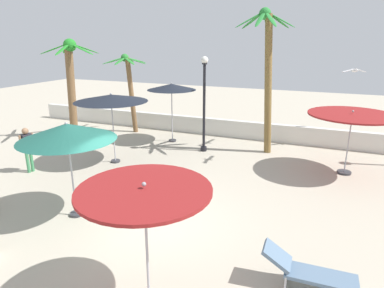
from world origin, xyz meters
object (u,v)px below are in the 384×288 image
object	(u,v)px
patio_umbrella_0	(67,132)
patio_umbrella_1	(144,195)
palm_tree_0	(267,67)
guest_0	(27,145)
palm_tree_2	(71,79)
seagull_0	(354,71)
patio_umbrella_3	(172,87)
palm_tree_1	(129,81)
lamp_post_1	(204,101)
lounge_chair_1	(308,272)
patio_umbrella_2	(111,98)
patio_umbrella_4	(352,117)

from	to	relation	value
patio_umbrella_0	patio_umbrella_1	size ratio (longest dim) A/B	1.09
palm_tree_0	guest_0	distance (m)	10.13
palm_tree_2	seagull_0	world-z (taller)	palm_tree_2
patio_umbrella_3	palm_tree_1	bearing A→B (deg)	163.18
seagull_0	patio_umbrella_0	bearing A→B (deg)	-126.00
patio_umbrella_3	lamp_post_1	distance (m)	2.18
lamp_post_1	lounge_chair_1	distance (m)	9.31
lounge_chair_1	lamp_post_1	bearing A→B (deg)	123.86
patio_umbrella_2	seagull_0	xyz separation A→B (m)	(8.89, 5.96, 0.90)
patio_umbrella_0	patio_umbrella_1	bearing A→B (deg)	-31.10
patio_umbrella_3	palm_tree_0	distance (m)	4.61
patio_umbrella_3	lamp_post_1	world-z (taller)	lamp_post_1
patio_umbrella_0	patio_umbrella_3	xyz separation A→B (m)	(-0.62, 7.78, 0.20)
patio_umbrella_4	lamp_post_1	distance (m)	5.95
patio_umbrella_4	lounge_chair_1	distance (m)	7.33
patio_umbrella_3	seagull_0	distance (m)	8.36
patio_umbrella_3	palm_tree_0	size ratio (longest dim) A/B	0.48
patio_umbrella_1	patio_umbrella_3	distance (m)	10.87
lamp_post_1	patio_umbrella_0	bearing A→B (deg)	-101.07
patio_umbrella_0	palm_tree_2	size ratio (longest dim) A/B	0.56
patio_umbrella_0	patio_umbrella_4	size ratio (longest dim) A/B	0.89
patio_umbrella_0	palm_tree_2	world-z (taller)	palm_tree_2
patio_umbrella_2	palm_tree_2	size ratio (longest dim) A/B	0.59
patio_umbrella_4	palm_tree_2	bearing A→B (deg)	179.91
lamp_post_1	seagull_0	distance (m)	6.89
patio_umbrella_2	lamp_post_1	xyz separation A→B (m)	(2.89, 2.79, -0.34)
lamp_post_1	lounge_chair_1	world-z (taller)	lamp_post_1
patio_umbrella_1	palm_tree_0	xyz separation A→B (m)	(0.21, 10.09, 1.47)
patio_umbrella_4	palm_tree_0	bearing A→B (deg)	157.29
lounge_chair_1	patio_umbrella_2	bearing A→B (deg)	149.09
palm_tree_2	lamp_post_1	distance (m)	6.92
palm_tree_0	lounge_chair_1	distance (m)	9.49
patio_umbrella_2	guest_0	bearing A→B (deg)	-138.02
patio_umbrella_2	patio_umbrella_4	bearing A→B (deg)	14.50
patio_umbrella_3	palm_tree_0	world-z (taller)	palm_tree_0
guest_0	patio_umbrella_2	bearing A→B (deg)	41.98
patio_umbrella_0	palm_tree_1	bearing A→B (deg)	112.39
palm_tree_1	patio_umbrella_1	bearing A→B (deg)	-56.39
palm_tree_1	lamp_post_1	distance (m)	5.24
patio_umbrella_0	patio_umbrella_4	distance (m)	9.74
patio_umbrella_0	palm_tree_0	distance (m)	8.87
guest_0	patio_umbrella_4	bearing A→B (deg)	21.58
lounge_chair_1	guest_0	size ratio (longest dim) A/B	1.08
palm_tree_0	palm_tree_2	size ratio (longest dim) A/B	1.24
patio_umbrella_2	seagull_0	distance (m)	10.74
patio_umbrella_2	palm_tree_2	xyz separation A→B (m)	(-3.97, 2.30, 0.38)
patio_umbrella_2	patio_umbrella_3	bearing A→B (deg)	75.80
patio_umbrella_1	palm_tree_0	distance (m)	10.20
guest_0	seagull_0	size ratio (longest dim) A/B	1.68
palm_tree_2	lounge_chair_1	world-z (taller)	palm_tree_2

